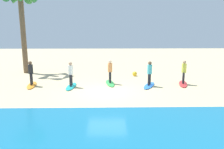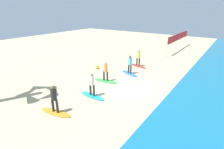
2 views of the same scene
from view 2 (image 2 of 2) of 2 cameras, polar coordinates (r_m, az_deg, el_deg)
The scene contains 13 objects.
ground_plane at distance 13.59m, azimuth 4.25°, elevation -4.38°, with size 60.00×60.00×0.00m, color #CCB789.
surfboard_red at distance 18.81m, azimuth 8.22°, elevation 2.77°, with size 2.10×0.56×0.09m, color red.
surfer_red at distance 18.54m, azimuth 8.38°, elevation 5.69°, with size 0.32×0.45×1.64m.
surfboard_blue at distance 16.52m, azimuth 5.59°, elevation 0.36°, with size 2.10×0.56×0.09m, color blue.
surfer_blue at distance 16.21m, azimuth 5.71°, elevation 3.65°, with size 0.32×0.43×1.64m.
surfboard_green at distance 14.78m, azimuth -2.01°, elevation -2.04°, with size 2.10×0.56×0.09m, color green.
surfer_green at distance 14.43m, azimuth -2.06°, elevation 1.60°, with size 0.32×0.46×1.64m.
surfboard_teal at distance 12.43m, azimuth -6.23°, elevation -6.73°, with size 2.10×0.56×0.09m, color teal.
surfer_teal at distance 12.01m, azimuth -6.41°, elevation -2.52°, with size 0.32×0.46×1.64m.
surfboard_orange at distance 11.04m, azimuth -17.40°, elevation -11.41°, with size 2.10×0.56×0.09m, color orange.
surfer_orange at distance 10.56m, azimuth -17.97°, elevation -6.82°, with size 0.32×0.46×1.64m.
volleyball_net at distance 27.08m, azimuth 20.34°, elevation 10.93°, with size 9.10×0.19×2.50m.
beach_ball at distance 17.79m, azimuth -4.72°, elevation 2.36°, with size 0.38×0.38×0.38m, color yellow.
Camera 2 is at (10.67, 6.19, 5.70)m, focal length 28.79 mm.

